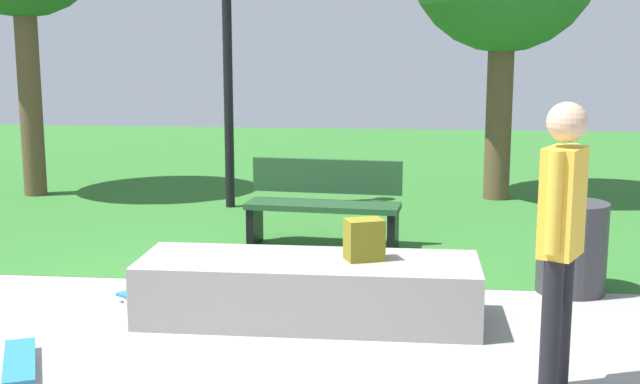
{
  "coord_description": "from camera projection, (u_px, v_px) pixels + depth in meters",
  "views": [
    {
      "loc": [
        1.35,
        -6.26,
        2.19
      ],
      "look_at": [
        0.59,
        0.93,
        0.86
      ],
      "focal_mm": 47.75,
      "sensor_mm": 36.0,
      "label": 1
    }
  ],
  "objects": [
    {
      "name": "skateboard_spare",
      "position": [
        157.0,
        301.0,
        6.93
      ],
      "size": [
        0.78,
        0.59,
        0.08
      ],
      "color": "teal",
      "rests_on": "ground_plane"
    },
    {
      "name": "ground_plane",
      "position": [
        233.0,
        320.0,
        6.66
      ],
      "size": [
        28.0,
        28.0,
        0.0
      ],
      "primitive_type": "plane",
      "color": "gray"
    },
    {
      "name": "skateboard_by_ledge",
      "position": [
        19.0,
        361.0,
        5.65
      ],
      "size": [
        0.51,
        0.81,
        0.08
      ],
      "color": "teal",
      "rests_on": "ground_plane"
    },
    {
      "name": "concrete_ledge",
      "position": [
        309.0,
        290.0,
        6.63
      ],
      "size": [
        2.63,
        0.86,
        0.49
      ],
      "primitive_type": "cube",
      "color": "gray",
      "rests_on": "ground_plane"
    },
    {
      "name": "grass_lawn",
      "position": [
        326.0,
        171.0,
        14.01
      ],
      "size": [
        26.6,
        12.96,
        0.01
      ],
      "primitive_type": "cube",
      "color": "#2D6B28",
      "rests_on": "ground_plane"
    },
    {
      "name": "backpack_on_ledge",
      "position": [
        364.0,
        240.0,
        6.54
      ],
      "size": [
        0.33,
        0.29,
        0.32
      ],
      "primitive_type": "cube",
      "rotation": [
        0.0,
        0.0,
        3.53
      ],
      "color": "olive",
      "rests_on": "concrete_ledge"
    },
    {
      "name": "park_bench_center_lawn",
      "position": [
        324.0,
        202.0,
        8.9
      ],
      "size": [
        1.64,
        0.61,
        0.91
      ],
      "color": "#1E4223",
      "rests_on": "ground_plane"
    },
    {
      "name": "skater_performing_trick",
      "position": [
        561.0,
        225.0,
        5.1
      ],
      "size": [
        0.32,
        0.4,
        1.81
      ],
      "color": "black",
      "rests_on": "ground_plane"
    },
    {
      "name": "trash_bin",
      "position": [
        572.0,
        247.0,
        7.33
      ],
      "size": [
        0.59,
        0.59,
        0.79
      ],
      "primitive_type": "cylinder",
      "color": "#333338",
      "rests_on": "ground_plane"
    },
    {
      "name": "lamp_post",
      "position": [
        227.0,
        5.0,
        10.59
      ],
      "size": [
        0.28,
        0.28,
        4.24
      ],
      "color": "black",
      "rests_on": "ground_plane"
    }
  ]
}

